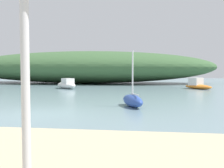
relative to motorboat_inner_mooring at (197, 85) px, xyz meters
name	(u,v)px	position (x,y,z in m)	size (l,w,h in m)	color
ground_plane	(38,114)	(-10.33, -17.28, -0.42)	(120.00, 120.00, 0.00)	gray
distant_hill	(83,67)	(-15.44, 11.35, 2.10)	(40.98, 13.90, 5.03)	#3D6038
motorboat_inner_mooring	(197,85)	(0.00, 0.00, 0.00)	(3.08, 3.65, 1.21)	orange
sailboat_by_sandbar	(133,100)	(-6.22, -14.45, -0.07)	(1.59, 2.56, 3.03)	#2D4C9E
motorboat_far_right	(67,84)	(-14.05, -1.46, 0.04)	(3.38, 3.45, 1.14)	white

